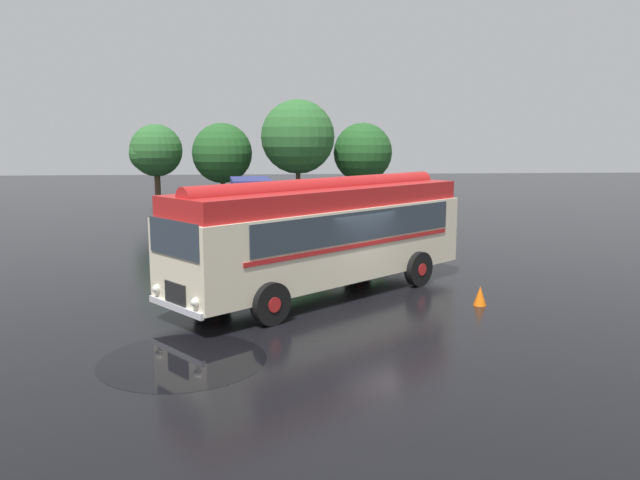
{
  "coord_description": "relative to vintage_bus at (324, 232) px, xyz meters",
  "views": [
    {
      "loc": [
        -2.47,
        -17.79,
        4.69
      ],
      "look_at": [
        -0.91,
        1.81,
        1.4
      ],
      "focal_mm": 35.0,
      "sensor_mm": 36.0,
      "label": 1
    }
  ],
  "objects": [
    {
      "name": "vintage_bus",
      "position": [
        0.0,
        0.0,
        0.0
      ],
      "size": [
        9.37,
        8.26,
        3.49
      ],
      "color": "beige",
      "rests_on": "ground"
    },
    {
      "name": "ground_plane",
      "position": [
        0.92,
        -0.3,
        -1.89
      ],
      "size": [
        120.0,
        120.0,
        0.0
      ],
      "primitive_type": "plane",
      "color": "black"
    },
    {
      "name": "puddle_patch",
      "position": [
        -3.44,
        -5.32,
        -1.89
      ],
      "size": [
        3.54,
        3.54,
        0.01
      ],
      "primitive_type": "cylinder",
      "color": "black",
      "rests_on": "ground"
    },
    {
      "name": "tree_far_left",
      "position": [
        -8.68,
        21.3,
        1.85
      ],
      "size": [
        3.21,
        3.21,
        5.42
      ],
      "color": "#4C3823",
      "rests_on": "ground"
    },
    {
      "name": "car_mid_left",
      "position": [
        2.97,
        14.49,
        -1.05
      ],
      "size": [
        2.15,
        4.29,
        1.66
      ],
      "color": "silver",
      "rests_on": "ground"
    },
    {
      "name": "traffic_cone",
      "position": [
        4.26,
        -1.57,
        -1.62
      ],
      "size": [
        0.36,
        0.36,
        0.55
      ],
      "primitive_type": "cone",
      "color": "orange",
      "rests_on": "ground"
    },
    {
      "name": "tree_centre",
      "position": [
        0.05,
        20.89,
        2.79
      ],
      "size": [
        4.56,
        4.56,
        6.92
      ],
      "color": "#4C3823",
      "rests_on": "ground"
    },
    {
      "name": "box_van",
      "position": [
        -2.5,
        13.87,
        -0.53
      ],
      "size": [
        2.74,
        5.92,
        2.5
      ],
      "color": "navy",
      "rests_on": "ground"
    },
    {
      "name": "tree_right_of_centre",
      "position": [
        4.43,
        22.34,
        1.73
      ],
      "size": [
        3.8,
        3.8,
        5.54
      ],
      "color": "#4C3823",
      "rests_on": "ground"
    },
    {
      "name": "car_near_left",
      "position": [
        0.06,
        14.67,
        -1.05
      ],
      "size": [
        2.28,
        4.35,
        1.66
      ],
      "color": "#B7BABF",
      "rests_on": "ground"
    },
    {
      "name": "tree_left_of_centre",
      "position": [
        -4.59,
        21.49,
        1.75
      ],
      "size": [
        3.74,
        3.74,
        5.5
      ],
      "color": "#4C3823",
      "rests_on": "ground"
    }
  ]
}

